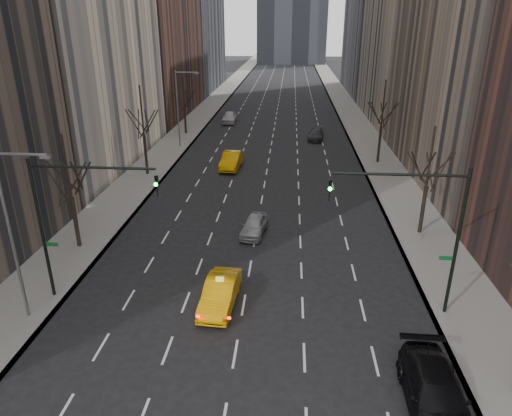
# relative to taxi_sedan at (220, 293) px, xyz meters

# --- Properties ---
(sidewalk_left) EXTENTS (4.50, 320.00, 0.15)m
(sidewalk_left) POSITION_rel_taxi_sedan_xyz_m (-10.98, 58.10, -0.69)
(sidewalk_left) COLOR slate
(sidewalk_left) RESTS_ON ground
(sidewalk_right) EXTENTS (4.50, 320.00, 0.15)m
(sidewalk_right) POSITION_rel_taxi_sedan_xyz_m (13.52, 58.10, -0.69)
(sidewalk_right) COLOR slate
(sidewalk_right) RESTS_ON ground
(tree_lw_b) EXTENTS (3.36, 3.50, 7.82)m
(tree_lw_b) POSITION_rel_taxi_sedan_xyz_m (-10.73, 6.10, 2.95)
(tree_lw_b) COLOR black
(tree_lw_b) RESTS_ON ground
(tree_lw_c) EXTENTS (3.36, 3.50, 8.74)m
(tree_lw_c) POSITION_rel_taxi_sedan_xyz_m (-10.73, 22.10, 3.27)
(tree_lw_c) COLOR black
(tree_lw_c) RESTS_ON ground
(tree_lw_d) EXTENTS (3.36, 3.50, 7.36)m
(tree_lw_d) POSITION_rel_taxi_sedan_xyz_m (-10.73, 40.10, 2.80)
(tree_lw_d) COLOR black
(tree_lw_d) RESTS_ON ground
(tree_rw_b) EXTENTS (3.36, 3.50, 7.82)m
(tree_rw_b) POSITION_rel_taxi_sedan_xyz_m (13.27, 10.10, 2.95)
(tree_rw_b) COLOR black
(tree_rw_b) RESTS_ON ground
(tree_rw_c) EXTENTS (3.36, 3.50, 8.74)m
(tree_rw_c) POSITION_rel_taxi_sedan_xyz_m (13.27, 28.10, 3.27)
(tree_rw_c) COLOR black
(tree_rw_c) RESTS_ON ground
(traffic_mast_left) EXTENTS (6.69, 0.39, 8.00)m
(traffic_mast_left) POSITION_rel_taxi_sedan_xyz_m (-7.84, 0.09, 4.72)
(traffic_mast_left) COLOR black
(traffic_mast_left) RESTS_ON ground
(traffic_mast_right) EXTENTS (6.69, 0.39, 8.00)m
(traffic_mast_right) POSITION_rel_taxi_sedan_xyz_m (10.38, 0.09, 4.72)
(traffic_mast_right) COLOR black
(traffic_mast_right) RESTS_ON ground
(streetlight_near) EXTENTS (2.83, 0.22, 9.00)m
(streetlight_near) POSITION_rel_taxi_sedan_xyz_m (-9.57, -1.90, 4.85)
(streetlight_near) COLOR slate
(streetlight_near) RESTS_ON ground
(streetlight_far) EXTENTS (2.83, 0.22, 9.00)m
(streetlight_far) POSITION_rel_taxi_sedan_xyz_m (-9.57, 33.10, 4.85)
(streetlight_far) COLOR slate
(streetlight_far) RESTS_ON ground
(taxi_sedan) EXTENTS (1.93, 4.74, 1.53)m
(taxi_sedan) POSITION_rel_taxi_sedan_xyz_m (0.00, 0.00, 0.00)
(taxi_sedan) COLOR #F3A605
(taxi_sedan) RESTS_ON ground
(silver_sedan_ahead) EXTENTS (2.12, 4.13, 1.35)m
(silver_sedan_ahead) POSITION_rel_taxi_sedan_xyz_m (1.14, 9.19, -0.09)
(silver_sedan_ahead) COLOR #919498
(silver_sedan_ahead) RESTS_ON ground
(parked_suv_black) EXTENTS (2.45, 5.72, 1.64)m
(parked_suv_black) POSITION_rel_taxi_sedan_xyz_m (9.61, -6.64, 0.06)
(parked_suv_black) COLOR black
(parked_suv_black) RESTS_ON ground
(far_taxi) EXTENTS (2.16, 5.28, 1.70)m
(far_taxi) POSITION_rel_taxi_sedan_xyz_m (-2.50, 25.07, 0.09)
(far_taxi) COLOR #D69604
(far_taxi) RESTS_ON ground
(far_suv_grey) EXTENTS (2.36, 4.93, 1.39)m
(far_suv_grey) POSITION_rel_taxi_sedan_xyz_m (6.97, 38.41, -0.07)
(far_suv_grey) COLOR #2A2A2F
(far_suv_grey) RESTS_ON ground
(far_car_white) EXTENTS (2.07, 4.97, 1.68)m
(far_car_white) POSITION_rel_taxi_sedan_xyz_m (-5.71, 47.95, 0.08)
(far_car_white) COLOR #BDBDBD
(far_car_white) RESTS_ON ground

